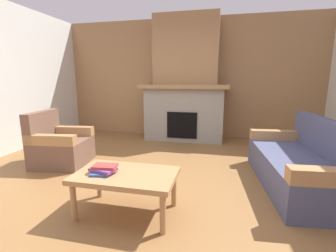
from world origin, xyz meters
TOP-DOWN VIEW (x-y plane):
  - ground at (0.00, 0.00)m, footprint 9.00×9.00m
  - wall_back_wood_panel at (0.00, 3.00)m, footprint 6.00×0.12m
  - fireplace at (0.00, 2.62)m, footprint 1.90×0.82m
  - couch at (1.84, 0.49)m, footprint 1.00×1.87m
  - armchair at (-1.69, 0.53)m, footprint 0.85×0.85m
  - coffee_table at (-0.09, -0.57)m, footprint 1.00×0.60m
  - book_stack_near_edge at (-0.30, -0.62)m, footprint 0.28×0.23m

SIDE VIEW (x-z plane):
  - ground at x=0.00m, z-range 0.00..0.00m
  - couch at x=1.84m, z-range -0.14..0.71m
  - armchair at x=-1.69m, z-range -0.13..0.72m
  - coffee_table at x=-0.09m, z-range 0.16..0.59m
  - book_stack_near_edge at x=-0.30m, z-range 0.43..0.51m
  - fireplace at x=0.00m, z-range -0.19..2.51m
  - wall_back_wood_panel at x=0.00m, z-range 0.00..2.70m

